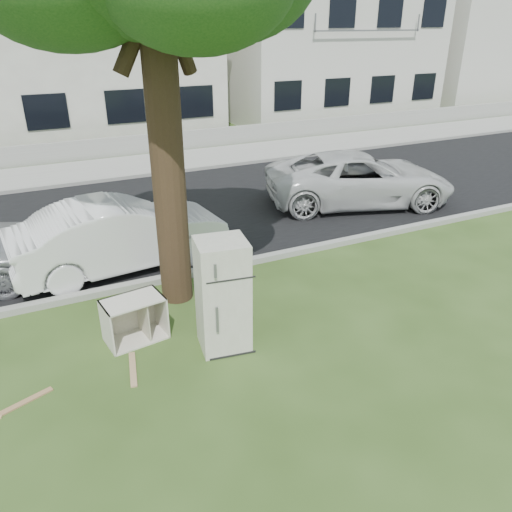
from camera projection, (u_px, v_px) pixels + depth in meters
name	position (u px, v px, depth m)	size (l,w,h in m)	color
ground	(238.00, 344.00, 7.62)	(120.00, 120.00, 0.00)	#2E4518
road	(142.00, 217.00, 12.51)	(120.00, 7.00, 0.01)	black
kerb_near	(187.00, 277.00, 9.62)	(120.00, 0.18, 0.12)	gray
kerb_far	(114.00, 181.00, 15.41)	(120.00, 0.18, 0.12)	gray
sidewalk	(106.00, 169.00, 16.59)	(120.00, 2.80, 0.01)	gray
low_wall	(96.00, 149.00, 17.75)	(120.00, 0.15, 0.70)	gray
townhouse_center	(64.00, 41.00, 20.30)	(11.22, 8.16, 7.44)	silver
townhouse_right	(316.00, 44.00, 25.12)	(10.20, 8.16, 6.84)	beige
filler_right	(503.00, 43.00, 31.08)	(16.00, 9.00, 6.40)	silver
fridge	(223.00, 295.00, 7.24)	(0.71, 0.66, 1.73)	#B6B4A4
cabinet	(134.00, 320.00, 7.60)	(0.89, 0.55, 0.70)	silver
plank_a	(12.00, 408.00, 6.34)	(1.06, 0.09, 0.02)	#9D744C
plank_c	(133.00, 369.00, 7.06)	(0.79, 0.09, 0.02)	tan
car_center	(122.00, 234.00, 9.75)	(1.46, 4.20, 1.38)	white
car_right	(359.00, 179.00, 13.21)	(2.28, 4.93, 1.37)	silver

